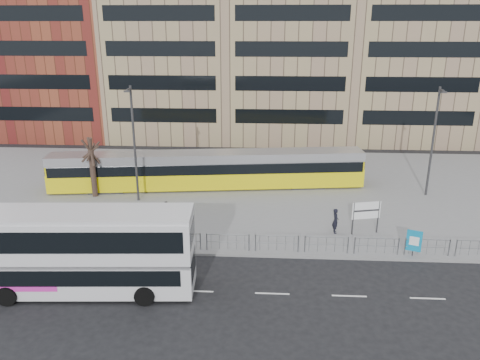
# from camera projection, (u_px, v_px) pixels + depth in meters

# --- Properties ---
(ground) EXTENTS (120.00, 120.00, 0.00)m
(ground) POSITION_uv_depth(u_px,v_px,m) (239.00, 256.00, 28.39)
(ground) COLOR black
(ground) RESTS_ON ground
(plaza) EXTENTS (64.00, 24.00, 0.15)m
(plaza) POSITION_uv_depth(u_px,v_px,m) (247.00, 189.00, 39.71)
(plaza) COLOR gray
(plaza) RESTS_ON ground
(kerb) EXTENTS (64.00, 0.25, 0.17)m
(kerb) POSITION_uv_depth(u_px,v_px,m) (239.00, 255.00, 28.41)
(kerb) COLOR gray
(kerb) RESTS_ON ground
(building_row) EXTENTS (70.40, 18.40, 31.20)m
(building_row) POSITION_uv_depth(u_px,v_px,m) (268.00, 27.00, 56.58)
(building_row) COLOR brown
(building_row) RESTS_ON ground
(pedestrian_barrier) EXTENTS (32.07, 0.07, 1.10)m
(pedestrian_barrier) POSITION_uv_depth(u_px,v_px,m) (272.00, 239.00, 28.44)
(pedestrian_barrier) COLOR gray
(pedestrian_barrier) RESTS_ON plaza
(road_markings) EXTENTS (62.00, 0.12, 0.01)m
(road_markings) POSITION_uv_depth(u_px,v_px,m) (253.00, 293.00, 24.55)
(road_markings) COLOR white
(road_markings) RESTS_ON ground
(double_decker_bus) EXTENTS (11.44, 3.39, 4.52)m
(double_decker_bus) POSITION_uv_depth(u_px,v_px,m) (83.00, 249.00, 23.98)
(double_decker_bus) COLOR silver
(double_decker_bus) RESTS_ON ground
(tram) EXTENTS (26.26, 5.67, 3.08)m
(tram) POSITION_uv_depth(u_px,v_px,m) (208.00, 170.00, 39.35)
(tram) COLOR yellow
(tram) RESTS_ON plaza
(station_sign) EXTENTS (1.91, 0.51, 2.23)m
(station_sign) POSITION_uv_depth(u_px,v_px,m) (366.00, 212.00, 30.65)
(station_sign) COLOR #2D2D30
(station_sign) RESTS_ON plaza
(ad_panel) EXTENTS (0.85, 0.38, 1.66)m
(ad_panel) POSITION_uv_depth(u_px,v_px,m) (414.00, 241.00, 27.84)
(ad_panel) COLOR #2D2D30
(ad_panel) RESTS_ON plaza
(pedestrian) EXTENTS (0.44, 0.64, 1.70)m
(pedestrian) POSITION_uv_depth(u_px,v_px,m) (335.00, 221.00, 31.00)
(pedestrian) COLOR black
(pedestrian) RESTS_ON plaza
(traffic_light_west) EXTENTS (0.17, 0.20, 3.10)m
(traffic_light_west) POSITION_uv_depth(u_px,v_px,m) (167.00, 219.00, 28.46)
(traffic_light_west) COLOR #2D2D30
(traffic_light_west) RESTS_ON plaza
(lamp_post_west) EXTENTS (0.45, 1.04, 8.96)m
(lamp_post_west) POSITION_uv_depth(u_px,v_px,m) (134.00, 140.00, 35.37)
(lamp_post_west) COLOR #2D2D30
(lamp_post_west) RESTS_ON plaza
(lamp_post_east) EXTENTS (0.45, 1.04, 8.73)m
(lamp_post_east) POSITION_uv_depth(u_px,v_px,m) (434.00, 138.00, 36.51)
(lamp_post_east) COLOR #2D2D30
(lamp_post_east) RESTS_ON plaza
(bare_tree) EXTENTS (3.99, 3.99, 6.89)m
(bare_tree) POSITION_uv_depth(u_px,v_px,m) (89.00, 135.00, 36.21)
(bare_tree) COLOR black
(bare_tree) RESTS_ON plaza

